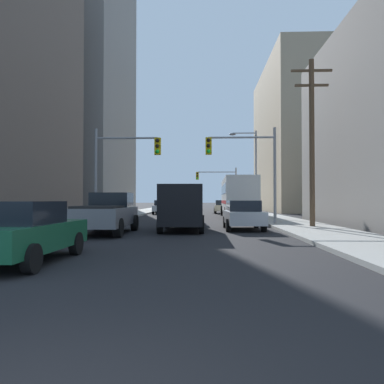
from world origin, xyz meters
TOP-DOWN VIEW (x-y plane):
  - sidewalk_left at (-6.66, 50.00)m, footprint 3.44×160.00m
  - sidewalk_right at (6.66, 50.00)m, footprint 3.44×160.00m
  - city_bus at (4.15, 30.65)m, footprint 2.69×11.54m
  - pickup_truck_grey at (-3.26, 14.86)m, footprint 2.20×5.45m
  - cargo_van_black at (0.14, 16.52)m, footprint 2.16×5.23m
  - sedan_green at (-3.25, 6.79)m, footprint 1.95×4.24m
  - sedan_silver at (3.25, 17.24)m, footprint 1.95×4.25m
  - sedan_navy at (0.02, 22.04)m, footprint 1.95×4.25m
  - sedan_beige at (3.30, 40.41)m, footprint 1.95×4.26m
  - sedan_white at (-3.44, 38.72)m, footprint 1.95×4.20m
  - traffic_signal_near_left at (-3.76, 20.57)m, footprint 4.15×0.44m
  - traffic_signal_near_right at (3.68, 20.57)m, footprint 4.33×0.44m
  - traffic_signal_far_right at (3.09, 48.86)m, footprint 5.60×0.44m
  - utility_pole_right at (7.01, 17.83)m, footprint 2.20×0.28m
  - street_lamp_right at (5.27, 29.64)m, footprint 2.36×0.32m
  - building_left_mid_office at (-21.44, 44.83)m, footprint 24.30×18.26m
  - building_right_mid_block at (21.69, 50.17)m, footprint 24.05×22.63m

SIDE VIEW (x-z plane):
  - sidewalk_left at x=-6.66m, z-range 0.00..0.15m
  - sidewalk_right at x=6.66m, z-range 0.00..0.15m
  - sedan_green at x=-3.25m, z-range 0.01..1.53m
  - sedan_silver at x=3.25m, z-range 0.01..1.53m
  - sedan_navy at x=0.02m, z-range 0.01..1.53m
  - sedan_beige at x=3.30m, z-range 0.01..1.53m
  - sedan_white at x=-3.44m, z-range 0.01..1.53m
  - pickup_truck_grey at x=-3.26m, z-range -0.02..1.88m
  - cargo_van_black at x=0.14m, z-range 0.16..2.42m
  - city_bus at x=4.15m, z-range 0.23..3.63m
  - traffic_signal_near_left at x=-3.76m, z-range 1.06..7.06m
  - traffic_signal_near_right at x=3.68m, z-range 1.07..7.07m
  - traffic_signal_far_right at x=3.09m, z-range 1.12..7.12m
  - street_lamp_right at x=5.27m, z-range 0.79..8.29m
  - utility_pole_right at x=7.01m, z-range 0.27..9.40m
  - building_right_mid_block at x=21.69m, z-range 0.00..20.23m
  - building_left_mid_office at x=-21.44m, z-range 0.00..33.71m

